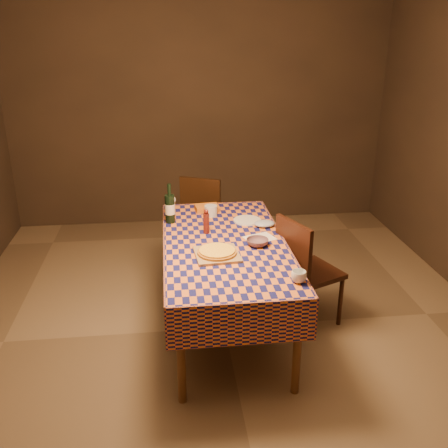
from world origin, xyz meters
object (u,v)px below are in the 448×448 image
object	(u,v)px
dining_table	(225,251)
cutting_board	(217,254)
white_plate	(247,220)
chair_right	(303,267)
chair_far	(204,213)
pizza	(217,252)
wine_bottle	(170,208)
bowl	(257,242)

from	to	relation	value
dining_table	cutting_board	bearing A→B (deg)	-109.56
white_plate	chair_right	bearing A→B (deg)	-47.05
white_plate	chair_far	world-z (taller)	chair_far
pizza	wine_bottle	bearing A→B (deg)	114.57
wine_bottle	chair_far	bearing A→B (deg)	67.29
chair_far	chair_right	distance (m)	1.49
cutting_board	chair_right	distance (m)	0.80
chair_right	bowl	bearing A→B (deg)	-167.39
dining_table	white_plate	world-z (taller)	white_plate
cutting_board	wine_bottle	size ratio (longest dim) A/B	0.93
bowl	chair_far	distance (m)	1.46
white_plate	chair_far	size ratio (longest dim) A/B	0.25
wine_bottle	white_plate	size ratio (longest dim) A/B	1.43
pizza	chair_right	xyz separation A→B (m)	(0.72, 0.23, -0.28)
chair_far	dining_table	bearing A→B (deg)	-87.62
pizza	white_plate	xyz separation A→B (m)	(0.33, 0.65, -0.03)
dining_table	bowl	world-z (taller)	bowl
white_plate	chair_far	bearing A→B (deg)	108.33
white_plate	chair_far	distance (m)	0.98
dining_table	white_plate	distance (m)	0.49
pizza	white_plate	bearing A→B (deg)	63.50
chair_right	dining_table	bearing A→B (deg)	179.74
chair_right	chair_far	bearing A→B (deg)	117.60
pizza	chair_far	bearing A→B (deg)	88.90
bowl	chair_right	xyz separation A→B (m)	(0.40, 0.09, -0.27)
cutting_board	pizza	world-z (taller)	pizza
wine_bottle	white_plate	world-z (taller)	wine_bottle
pizza	dining_table	bearing A→B (deg)	70.44
white_plate	pizza	bearing A→B (deg)	-116.50
cutting_board	white_plate	distance (m)	0.73
cutting_board	chair_right	world-z (taller)	chair_right
wine_bottle	chair_right	distance (m)	1.20
dining_table	chair_right	world-z (taller)	chair_right
bowl	white_plate	size ratio (longest dim) A/B	0.70
wine_bottle	chair_far	size ratio (longest dim) A/B	0.36
dining_table	chair_far	bearing A→B (deg)	92.38
cutting_board	white_plate	xyz separation A→B (m)	(0.33, 0.65, -0.00)
chair_far	bowl	bearing A→B (deg)	-78.23
chair_far	chair_right	world-z (taller)	same
cutting_board	chair_far	world-z (taller)	chair_far
cutting_board	bowl	xyz separation A→B (m)	(0.32, 0.15, 0.02)
pizza	white_plate	size ratio (longest dim) A/B	1.58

